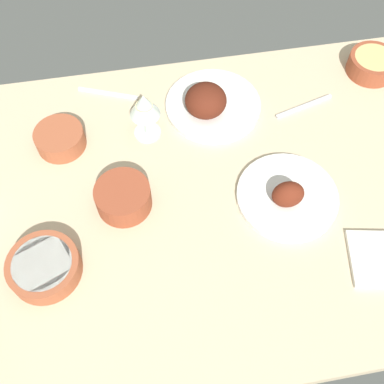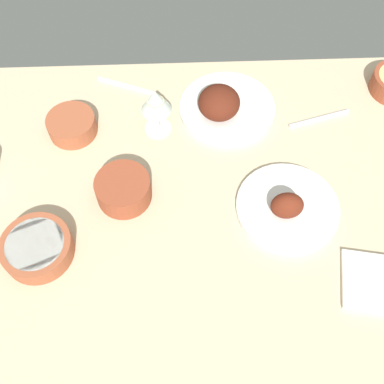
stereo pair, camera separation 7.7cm
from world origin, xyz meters
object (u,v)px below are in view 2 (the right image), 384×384
at_px(bowl_cream, 37,248).
at_px(fork_loose, 126,86).
at_px(plate_near_viewer, 223,106).
at_px(spoon_loose, 319,119).
at_px(bowl_sauce, 72,125).
at_px(plate_far_side, 287,207).
at_px(bowl_onions, 123,189).
at_px(folded_napkin, 383,284).
at_px(wine_glass, 156,103).

bearing_deg(bowl_cream, fork_loose, 70.80).
xyz_separation_m(plate_near_viewer, spoon_loose, (0.25, -0.03, -0.03)).
bearing_deg(bowl_sauce, plate_far_side, -26.32).
relative_size(bowl_onions, fork_loose, 0.77).
relative_size(bowl_cream, bowl_onions, 1.20).
distance_m(folded_napkin, spoon_loose, 0.46).
height_order(plate_near_viewer, wine_glass, wine_glass).
xyz_separation_m(plate_near_viewer, bowl_onions, (-0.25, -0.25, 0.00)).
relative_size(bowl_sauce, spoon_loose, 0.71).
height_order(wine_glass, spoon_loose, wine_glass).
bearing_deg(bowl_sauce, fork_loose, 49.85).
distance_m(bowl_sauce, bowl_cream, 0.34).
xyz_separation_m(bowl_cream, fork_loose, (0.17, 0.49, -0.02)).
bearing_deg(folded_napkin, plate_far_side, 133.67).
height_order(bowl_onions, wine_glass, wine_glass).
bearing_deg(spoon_loose, wine_glass, -13.88).
xyz_separation_m(bowl_sauce, fork_loose, (0.13, 0.15, -0.02)).
xyz_separation_m(wine_glass, fork_loose, (-0.09, 0.15, -0.10)).
distance_m(plate_far_side, plate_near_viewer, 0.33).
height_order(plate_near_viewer, bowl_cream, plate_near_viewer).
bearing_deg(fork_loose, plate_near_viewer, -0.19).
bearing_deg(fork_loose, bowl_onions, -66.38).
bearing_deg(wine_glass, bowl_cream, -127.57).
height_order(plate_near_viewer, spoon_loose, plate_near_viewer).
relative_size(bowl_sauce, folded_napkin, 0.71).
relative_size(bowl_onions, wine_glass, 0.92).
xyz_separation_m(plate_far_side, bowl_onions, (-0.38, 0.05, 0.02)).
height_order(folded_napkin, fork_loose, folded_napkin).
xyz_separation_m(bowl_onions, wine_glass, (0.08, 0.20, 0.07)).
relative_size(bowl_cream, folded_napkin, 0.90).
xyz_separation_m(plate_far_side, bowl_cream, (-0.56, -0.08, 0.01)).
height_order(plate_far_side, spoon_loose, plate_far_side).
distance_m(plate_near_viewer, bowl_sauce, 0.40).
bearing_deg(bowl_sauce, spoon_loose, 1.28).
distance_m(folded_napkin, fork_loose, 0.83).
relative_size(fork_loose, spoon_loose, 0.98).
relative_size(bowl_sauce, fork_loose, 0.73).
bearing_deg(plate_near_viewer, folded_napkin, -58.04).
relative_size(plate_far_side, wine_glass, 1.72).
relative_size(bowl_cream, wine_glass, 1.11).
xyz_separation_m(plate_near_viewer, bowl_sauce, (-0.39, -0.05, -0.00)).
distance_m(plate_far_side, spoon_loose, 0.30).
bearing_deg(folded_napkin, wine_glass, 137.10).
bearing_deg(folded_napkin, bowl_sauce, 147.51).
relative_size(folded_napkin, fork_loose, 1.02).
bearing_deg(folded_napkin, bowl_cream, 172.04).
distance_m(bowl_sauce, bowl_onions, 0.25).
xyz_separation_m(bowl_sauce, spoon_loose, (0.65, 0.01, -0.02)).
bearing_deg(fork_loose, bowl_cream, -87.36).
distance_m(bowl_sauce, fork_loose, 0.20).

